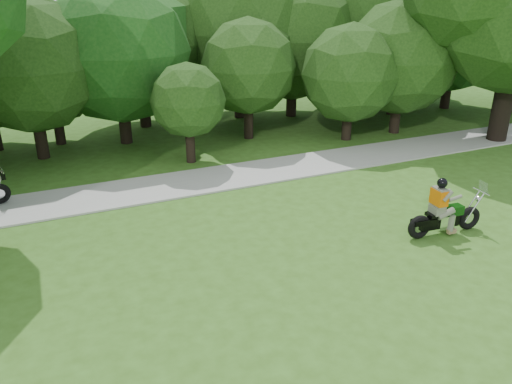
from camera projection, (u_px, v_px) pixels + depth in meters
ground at (418, 296)px, 10.27m from camera, size 100.00×100.00×0.00m
walkway at (259, 172)px, 17.01m from camera, size 60.00×2.20×0.06m
tree_line at (208, 44)px, 21.31m from camera, size 40.41×12.75×7.84m
chopper_motorcycle at (442, 214)px, 12.60m from camera, size 2.19×0.61×1.56m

